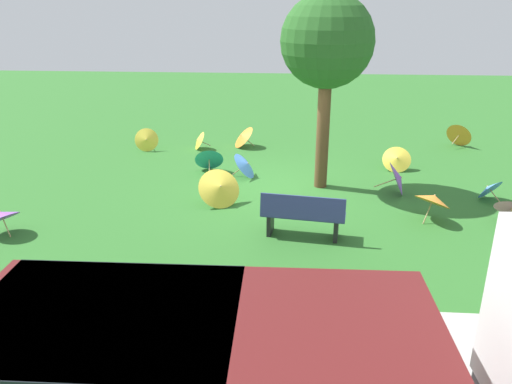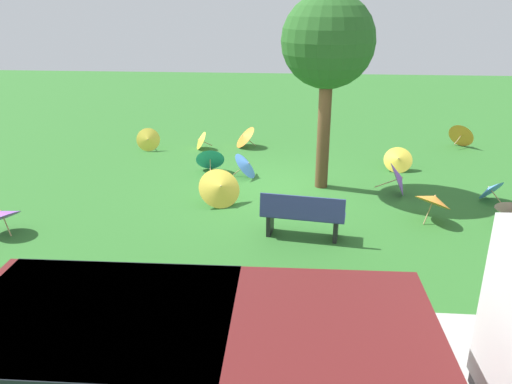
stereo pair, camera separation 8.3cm
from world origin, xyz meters
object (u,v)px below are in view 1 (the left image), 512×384
parasol_purple_1 (1,215)px  parasol_yellow_3 (198,140)px  van_dark (184,367)px  shade_tree (327,43)px  parasol_pink_0 (512,206)px  parasol_orange_1 (433,199)px  parasol_blue_2 (489,188)px  parasol_teal_0 (209,158)px  parasol_purple_0 (399,178)px  park_bench (303,215)px  parasol_yellow_2 (220,187)px  parasol_yellow_0 (146,140)px  parasol_yellow_1 (397,159)px  parasol_orange_0 (242,136)px  parasol_blue_0 (246,165)px  parasol_orange_2 (460,134)px

parasol_purple_1 → parasol_yellow_3: bearing=-113.8°
van_dark → shade_tree: size_ratio=1.03×
parasol_pink_0 → parasol_orange_1: (1.61, 0.05, 0.13)m
parasol_purple_1 → parasol_blue_2: (-10.09, -2.55, -0.12)m
parasol_teal_0 → parasol_orange_1: (-5.11, 2.89, 0.14)m
shade_tree → parasol_orange_1: (-2.20, 1.91, -2.90)m
parasol_teal_0 → parasol_blue_2: parasol_teal_0 is taller
parasol_purple_1 → parasol_purple_0: bearing=-161.3°
parasol_blue_2 → park_bench: bearing=27.8°
van_dark → parasol_yellow_2: (0.55, -6.34, -0.49)m
parasol_yellow_0 → parasol_yellow_1: 7.30m
shade_tree → parasol_teal_0: (2.92, -0.99, -3.04)m
park_bench → parasol_yellow_0: 7.23m
parasol_orange_0 → parasol_yellow_2: 4.74m
parasol_teal_0 → parasol_yellow_3: parasol_teal_0 is taller
parasol_pink_0 → parasol_yellow_3: (7.39, -4.84, -0.08)m
parasol_orange_0 → parasol_blue_0: bearing=97.6°
parasol_orange_1 → parasol_orange_2: parasol_orange_2 is taller
parasol_yellow_3 → parasol_purple_1: bearing=66.2°
parasol_yellow_3 → parasol_orange_1: bearing=139.7°
parasol_orange_1 → parasol_yellow_3: (5.78, -4.90, -0.21)m
parasol_teal_0 → parasol_pink_0: size_ratio=0.97×
parasol_yellow_1 → parasol_teal_0: size_ratio=0.99×
parasol_yellow_1 → parasol_blue_0: bearing=11.9°
parasol_yellow_2 → parasol_orange_2: (-6.78, -5.34, -0.03)m
parasol_yellow_0 → parasol_purple_0: 7.56m
shade_tree → parasol_orange_2: 6.69m
shade_tree → parasol_purple_0: (-1.78, 0.43, -2.98)m
parasol_yellow_0 → parasol_purple_0: size_ratio=0.89×
park_bench → parasol_orange_0: park_bench is taller
van_dark → parasol_orange_1: van_dark is taller
parasol_pink_0 → parasol_blue_2: (0.02, -1.22, -0.07)m
parasol_blue_0 → parasol_blue_2: bearing=168.3°
van_dark → parasol_orange_2: van_dark is taller
parasol_yellow_0 → parasol_purple_0: parasol_purple_0 is taller
parasol_orange_2 → parasol_orange_1: bearing=68.6°
parasol_yellow_0 → parasol_teal_0: parasol_yellow_0 is taller
parasol_yellow_1 → parasol_purple_1: parasol_yellow_1 is taller
parasol_pink_0 → parasol_yellow_2: bearing=-4.3°
parasol_blue_0 → parasol_yellow_3: bearing=-55.3°
park_bench → shade_tree: (-0.48, -2.88, 2.93)m
parasol_orange_0 → parasol_blue_2: 7.23m
parasol_yellow_1 → parasol_blue_2: 2.63m
parasol_yellow_3 → parasol_yellow_0: bearing=11.4°
parasol_blue_0 → parasol_yellow_3: size_ratio=1.23×
parasol_purple_1 → parasol_orange_2: 12.93m
parasol_purple_0 → parasol_purple_1: size_ratio=0.93×
parasol_yellow_0 → van_dark: bearing=107.9°
van_dark → parasol_yellow_1: size_ratio=5.66×
parasol_purple_0 → parasol_blue_2: bearing=174.4°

